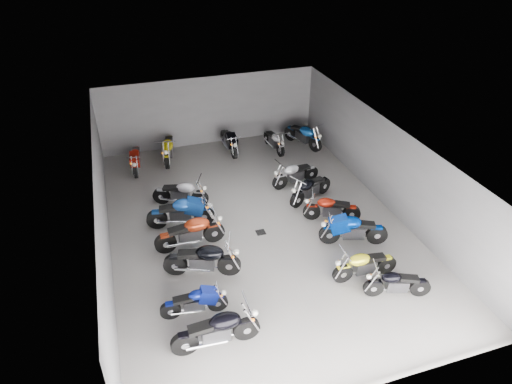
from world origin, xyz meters
TOP-DOWN VIEW (x-y plane):
  - ground at (0.00, 0.00)m, footprint 14.00×14.00m
  - wall_back at (0.00, 7.00)m, footprint 10.00×0.10m
  - wall_left at (-5.00, 0.00)m, footprint 0.10×14.00m
  - wall_right at (5.00, 0.00)m, footprint 0.10×14.00m
  - ceiling at (0.00, 0.00)m, footprint 10.00×14.00m
  - drain_grate at (0.00, -0.50)m, footprint 0.32×0.32m
  - motorcycle_left_a at (-2.56, -4.71)m, footprint 2.32×0.45m
  - motorcycle_left_b at (-2.88, -3.48)m, footprint 1.87×0.41m
  - motorcycle_left_c at (-2.33, -1.96)m, footprint 2.29×0.91m
  - motorcycle_left_d at (-2.41, -0.51)m, footprint 2.35×0.49m
  - motorcycle_left_e at (-2.51, 0.71)m, footprint 2.35×0.64m
  - motorcycle_left_f at (-2.29, 2.08)m, footprint 2.00×1.00m
  - motorcycle_right_a at (2.75, -4.54)m, footprint 1.88×0.70m
  - motorcycle_right_b at (2.24, -3.58)m, footprint 2.08×0.42m
  - motorcycle_right_c at (2.71, -1.98)m, footprint 2.21×0.86m
  - motorcycle_right_d at (2.62, -0.55)m, footprint 1.95×0.89m
  - motorcycle_right_e at (2.44, 0.88)m, footprint 2.02×1.01m
  - motorcycle_right_f at (2.32, 2.12)m, footprint 2.09×0.56m
  - motorcycle_back_a at (-3.63, 5.38)m, footprint 0.50×2.12m
  - motorcycle_back_b at (-2.19, 5.82)m, footprint 0.71×2.31m
  - motorcycle_back_d at (0.57, 5.82)m, footprint 0.45×2.20m
  - motorcycle_back_e at (2.57, 5.29)m, footprint 0.44×2.01m
  - motorcycle_back_f at (4.01, 5.29)m, footprint 1.06×2.15m

SIDE VIEW (x-z plane):
  - ground at x=0.00m, z-range 0.00..0.00m
  - drain_grate at x=0.00m, z-range 0.00..0.01m
  - motorcycle_left_b at x=-2.88m, z-range 0.04..0.86m
  - motorcycle_right_a at x=2.75m, z-range 0.04..0.89m
  - motorcycle_back_e at x=2.57m, z-range 0.04..0.92m
  - motorcycle_right_d at x=2.62m, z-range 0.04..0.94m
  - motorcycle_right_b at x=2.24m, z-range 0.04..0.95m
  - motorcycle_right_f at x=2.32m, z-range 0.04..0.97m
  - motorcycle_back_a at x=-3.63m, z-range 0.04..0.98m
  - motorcycle_left_f at x=-2.29m, z-range 0.04..0.98m
  - motorcycle_right_e at x=2.44m, z-range 0.04..0.99m
  - motorcycle_back_d at x=0.57m, z-range 0.04..1.01m
  - motorcycle_right_c at x=2.71m, z-range 0.05..1.05m
  - motorcycle_back_f at x=4.01m, z-range 0.05..1.05m
  - motorcycle_left_a at x=-2.56m, z-range 0.05..1.07m
  - motorcycle_back_b at x=-2.19m, z-range 0.05..1.08m
  - motorcycle_left_d at x=-2.41m, z-range 0.05..1.08m
  - motorcycle_left_e at x=-2.51m, z-range 0.05..1.09m
  - motorcycle_left_c at x=-2.33m, z-range 0.05..1.09m
  - wall_back at x=0.00m, z-range 0.00..3.20m
  - wall_left at x=-5.00m, z-range 0.00..3.20m
  - wall_right at x=5.00m, z-range 0.00..3.20m
  - ceiling at x=0.00m, z-range 3.20..3.24m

